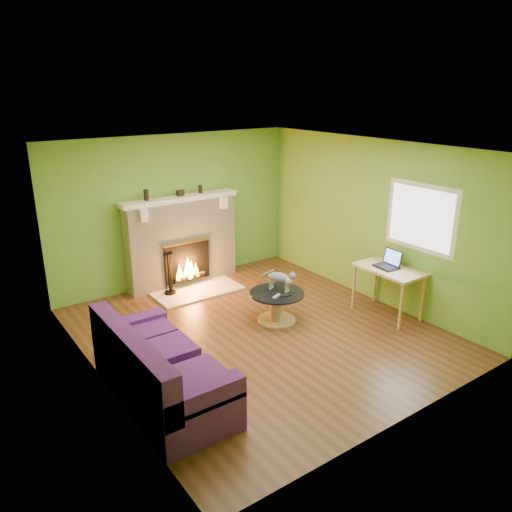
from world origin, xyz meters
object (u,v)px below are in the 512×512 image
(coffee_table, at_px, (277,305))
(cat, at_px, (279,280))
(sofa, at_px, (158,372))
(desk, at_px, (389,274))

(coffee_table, bearing_deg, cat, 32.01)
(cat, bearing_deg, sofa, 174.81)
(sofa, height_order, cat, sofa)
(cat, bearing_deg, coffee_table, -172.92)
(sofa, relative_size, desk, 1.96)
(desk, relative_size, cat, 1.93)
(sofa, relative_size, cat, 3.78)
(sofa, height_order, desk, sofa)
(sofa, xyz_separation_m, coffee_table, (2.29, 0.80, -0.08))
(sofa, distance_m, desk, 3.82)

